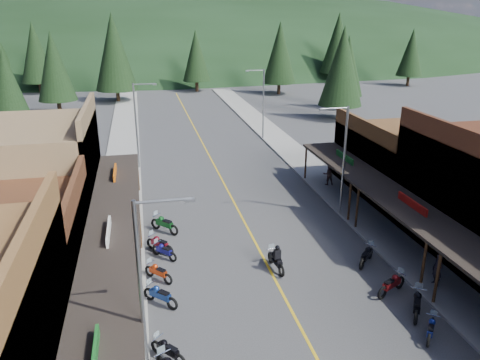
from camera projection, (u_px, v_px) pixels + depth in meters
ground at (278, 285)px, 25.45m from camera, size 220.00×220.00×0.00m
centerline at (217, 170)px, 43.83m from camera, size 0.15×90.00×0.01m
sidewalk_west at (122, 176)px, 42.08m from camera, size 3.40×94.00×0.15m
sidewalk_east at (305, 163)px, 45.54m from camera, size 3.40×94.00×0.15m
shop_west_2 at (6, 255)px, 23.42m from camera, size 10.90×9.00×6.20m
shop_west_3 at (38, 175)px, 31.90m from camera, size 10.90×10.20×8.20m
shop_east_3 at (402, 163)px, 37.71m from camera, size 10.90×10.20×6.20m
streetlight_0 at (145, 290)px, 17.04m from camera, size 2.16×0.18×8.00m
streetlight_1 at (138, 122)px, 42.77m from camera, size 2.16×0.18×8.00m
streetlight_2 at (342, 157)px, 32.67m from camera, size 2.16×0.18×8.00m
streetlight_3 at (262, 101)px, 52.89m from camera, size 2.16×0.18×8.00m
ridge_hill at (157, 58)px, 149.54m from camera, size 310.00×140.00×60.00m
pine_1 at (35, 52)px, 82.56m from camera, size 5.88×5.88×12.50m
pine_2 at (114, 52)px, 74.06m from camera, size 6.72×6.72×14.00m
pine_3 at (196, 55)px, 84.71m from camera, size 5.04×5.04×11.00m
pine_4 at (280, 53)px, 81.72m from camera, size 5.88×5.88×12.50m
pine_5 at (338, 43)px, 95.67m from camera, size 6.72×6.72×14.00m
pine_6 at (411, 52)px, 91.22m from camera, size 5.04×5.04×11.00m
pine_8 at (7, 83)px, 55.81m from camera, size 4.48×4.48×10.00m
pine_9 at (348, 66)px, 69.41m from camera, size 4.93×4.93×10.80m
pine_10 at (54, 66)px, 65.52m from camera, size 5.38×5.38×11.60m
pine_11 at (342, 66)px, 61.91m from camera, size 5.82×5.82×12.40m
bike_west_6 at (168, 349)px, 19.76m from camera, size 1.78×1.91×1.12m
bike_west_7 at (160, 294)px, 23.50m from camera, size 2.04×2.03×1.23m
bike_west_8 at (158, 271)px, 25.68m from camera, size 1.83×1.92×1.14m
bike_west_9 at (164, 250)px, 27.98m from camera, size 1.77×1.86×1.10m
bike_west_10 at (160, 243)px, 28.68m from camera, size 1.98×2.09×1.24m
bike_west_11 at (164, 223)px, 31.28m from camera, size 2.16×2.24×1.34m
bike_east_5 at (431, 328)px, 21.14m from camera, size 1.66×1.82×1.06m
bike_east_6 at (417, 303)px, 22.75m from camera, size 1.88×2.32×1.30m
bike_east_7 at (392, 283)px, 24.44m from camera, size 2.28×1.62×1.25m
bike_east_8 at (367, 255)px, 27.35m from camera, size 1.99×1.99×1.20m
rider_on_bike at (276, 259)px, 26.72m from camera, size 0.97×2.26×1.67m
pedestrian_east_a at (437, 270)px, 24.89m from camera, size 0.46×0.68×1.84m
pedestrian_east_b at (328, 174)px, 39.44m from camera, size 0.95×0.60×1.88m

